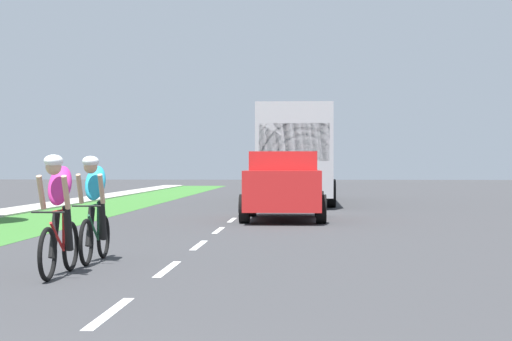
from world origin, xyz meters
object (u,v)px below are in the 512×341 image
at_px(suv_red, 284,184).
at_px(cyclist_lead, 59,214).
at_px(sedan_black, 297,176).
at_px(pickup_blue, 299,173).
at_px(cyclist_trailing, 95,208).
at_px(bus_silver, 296,151).

bearing_deg(suv_red, cyclist_lead, -102.85).
relative_size(sedan_black, pickup_blue, 0.84).
bearing_deg(cyclist_trailing, sedan_black, 86.11).
height_order(cyclist_lead, sedan_black, cyclist_lead).
bearing_deg(sedan_black, suv_red, -90.12).
bearing_deg(cyclist_trailing, pickup_blue, 86.84).
distance_m(suv_red, sedan_black, 28.84).
bearing_deg(bus_silver, cyclist_lead, -97.41).
distance_m(suv_red, pickup_blue, 39.59).
relative_size(cyclist_trailing, pickup_blue, 0.34).
relative_size(cyclist_lead, cyclist_trailing, 1.00).
distance_m(cyclist_trailing, sedan_black, 38.93).
distance_m(suv_red, bus_silver, 10.43).
relative_size(suv_red, sedan_black, 1.09).
height_order(suv_red, pickup_blue, suv_red).
relative_size(suv_red, bus_silver, 0.41).
bearing_deg(cyclist_trailing, cyclist_lead, -92.44).
bearing_deg(pickup_blue, cyclist_trailing, -93.16).
relative_size(cyclist_lead, bus_silver, 0.15).
xyz_separation_m(cyclist_lead, suv_red, (2.65, 11.61, 0.14)).
bearing_deg(pickup_blue, bus_silver, -89.91).
height_order(cyclist_trailing, pickup_blue, pickup_blue).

